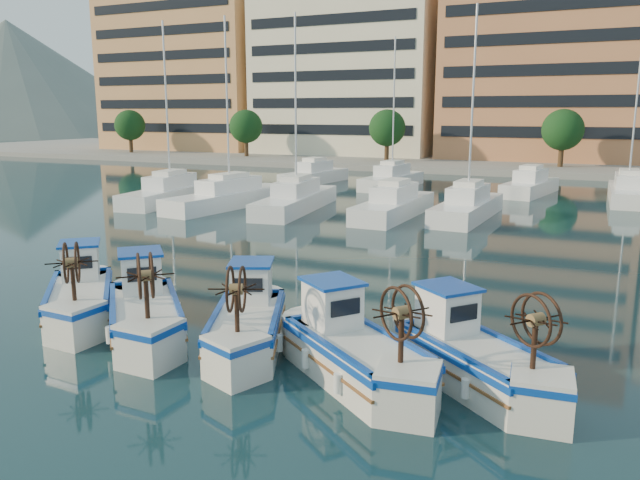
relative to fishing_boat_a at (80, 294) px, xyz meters
The scene contains 9 objects.
ground 5.25m from the fishing_boat_a, ahead, with size 300.00×300.00×0.00m, color #183B3E.
waterfront 67.06m from the fishing_boat_a, 77.43° to the left, with size 180.00×40.00×25.60m.
hill_west 173.76m from the fishing_boat_a, 140.88° to the left, with size 180.00×180.00×60.00m, color slate.
yacht_marina 26.96m from the fishing_boat_a, 86.33° to the left, with size 38.25×23.92×11.50m.
fishing_boat_a is the anchor object (origin of this frame).
fishing_boat_b 2.70m from the fishing_boat_a, ahead, with size 4.07×4.18×2.68m.
fishing_boat_c 5.56m from the fishing_boat_a, ahead, with size 3.10×4.22×2.55m.
fishing_boat_d 8.74m from the fishing_boat_a, ahead, with size 4.21×3.78×2.62m.
fishing_boat_e 11.17m from the fishing_boat_a, ahead, with size 4.05×3.74×2.54m.
Camera 1 is at (8.32, -12.40, 5.85)m, focal length 35.00 mm.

